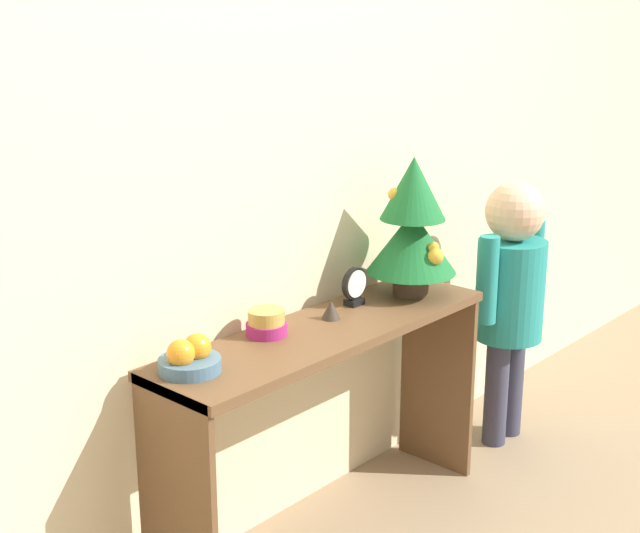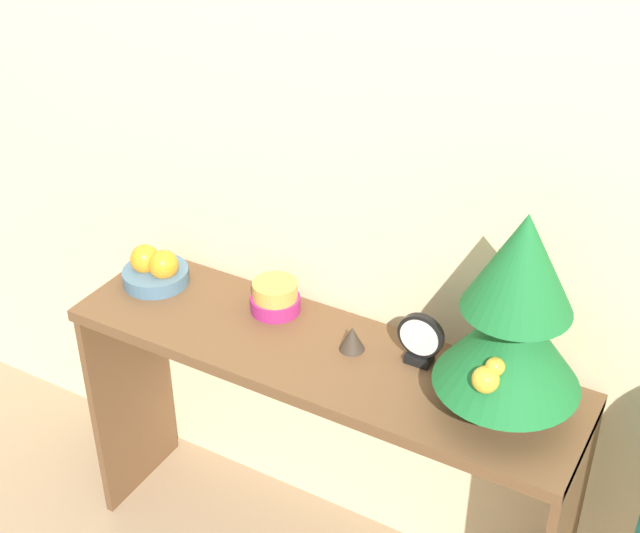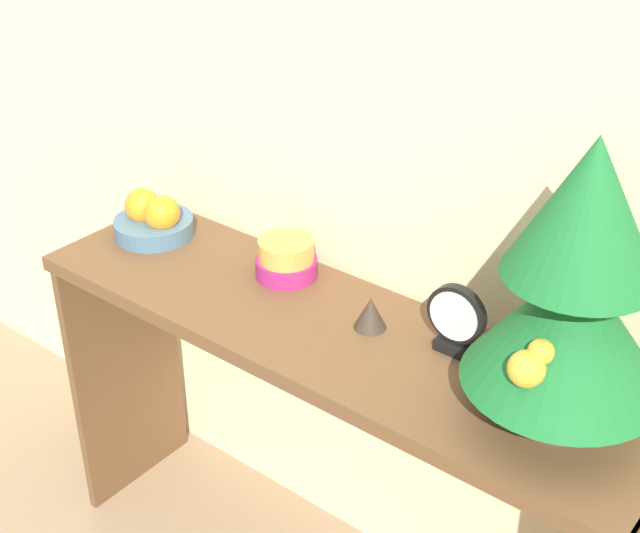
% 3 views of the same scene
% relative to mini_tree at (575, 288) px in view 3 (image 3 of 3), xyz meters
% --- Properties ---
extents(console_table, '(1.21, 0.33, 0.69)m').
position_rel_mini_tree_xyz_m(console_table, '(-0.43, -0.01, -0.39)').
color(console_table, brown).
rests_on(console_table, ground_plane).
extents(mini_tree, '(0.30, 0.30, 0.46)m').
position_rel_mini_tree_xyz_m(mini_tree, '(0.00, 0.00, 0.00)').
color(mini_tree, '#4C3828').
rests_on(mini_tree, console_table).
extents(fruit_bowl, '(0.17, 0.17, 0.10)m').
position_rel_mini_tree_xyz_m(fruit_bowl, '(-0.93, 0.04, -0.20)').
color(fruit_bowl, '#476B84').
rests_on(fruit_bowl, console_table).
extents(singing_bowl, '(0.12, 0.12, 0.08)m').
position_rel_mini_tree_xyz_m(singing_bowl, '(-0.60, 0.08, -0.20)').
color(singing_bowl, '#9E2366').
rests_on(singing_bowl, console_table).
extents(desk_clock, '(0.11, 0.04, 0.13)m').
position_rel_mini_tree_xyz_m(desk_clock, '(-0.21, 0.07, -0.17)').
color(desk_clock, black).
rests_on(desk_clock, console_table).
extents(figurine, '(0.06, 0.06, 0.06)m').
position_rel_mini_tree_xyz_m(figurine, '(-0.37, 0.03, -0.21)').
color(figurine, '#382D23').
rests_on(figurine, console_table).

